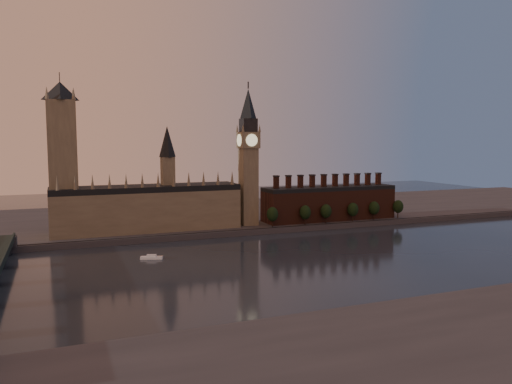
{
  "coord_description": "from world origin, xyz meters",
  "views": [
    {
      "loc": [
        -123.83,
        -239.88,
        67.3
      ],
      "look_at": [
        -5.79,
        55.0,
        34.83
      ],
      "focal_mm": 35.0,
      "sensor_mm": 36.0,
      "label": 1
    }
  ],
  "objects": [
    {
      "name": "ground",
      "position": [
        0.0,
        0.0,
        0.0
      ],
      "size": [
        900.0,
        900.0,
        0.0
      ],
      "primitive_type": "plane",
      "color": "black",
      "rests_on": "ground"
    },
    {
      "name": "north_bank",
      "position": [
        0.0,
        178.04,
        2.0
      ],
      "size": [
        900.0,
        182.0,
        4.0
      ],
      "color": "#444449",
      "rests_on": "ground"
    },
    {
      "name": "palace_of_westminster",
      "position": [
        -64.41,
        114.91,
        21.63
      ],
      "size": [
        130.0,
        30.3,
        74.0
      ],
      "color": "gray",
      "rests_on": "north_bank"
    },
    {
      "name": "victoria_tower",
      "position": [
        -120.0,
        115.0,
        59.09
      ],
      "size": [
        24.0,
        24.0,
        108.0
      ],
      "color": "gray",
      "rests_on": "north_bank"
    },
    {
      "name": "big_ben",
      "position": [
        10.0,
        110.0,
        56.83
      ],
      "size": [
        15.0,
        15.0,
        107.0
      ],
      "color": "gray",
      "rests_on": "north_bank"
    },
    {
      "name": "chimney_block",
      "position": [
        80.0,
        110.0,
        17.82
      ],
      "size": [
        110.0,
        25.0,
        37.0
      ],
      "color": "#4D281D",
      "rests_on": "north_bank"
    },
    {
      "name": "embankment_tree_0",
      "position": [
        23.01,
        94.25,
        13.47
      ],
      "size": [
        8.6,
        8.6,
        14.88
      ],
      "color": "black",
      "rests_on": "north_bank"
    },
    {
      "name": "embankment_tree_1",
      "position": [
        50.09,
        94.0,
        13.47
      ],
      "size": [
        8.6,
        8.6,
        14.88
      ],
      "color": "black",
      "rests_on": "north_bank"
    },
    {
      "name": "embankment_tree_2",
      "position": [
        68.09,
        93.98,
        13.47
      ],
      "size": [
        8.6,
        8.6,
        14.88
      ],
      "color": "black",
      "rests_on": "north_bank"
    },
    {
      "name": "embankment_tree_3",
      "position": [
        92.4,
        94.03,
        13.47
      ],
      "size": [
        8.6,
        8.6,
        14.88
      ],
      "color": "black",
      "rests_on": "north_bank"
    },
    {
      "name": "embankment_tree_4",
      "position": [
        113.2,
        95.24,
        13.47
      ],
      "size": [
        8.6,
        8.6,
        14.88
      ],
      "color": "black",
      "rests_on": "north_bank"
    },
    {
      "name": "embankment_tree_5",
      "position": [
        136.89,
        95.39,
        13.47
      ],
      "size": [
        8.6,
        8.6,
        14.88
      ],
      "color": "black",
      "rests_on": "north_bank"
    },
    {
      "name": "river_boat",
      "position": [
        -75.24,
        42.79,
        0.96
      ],
      "size": [
        13.06,
        7.71,
        2.52
      ],
      "rotation": [
        0.0,
        0.0,
        -0.35
      ],
      "color": "silver",
      "rests_on": "ground"
    }
  ]
}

